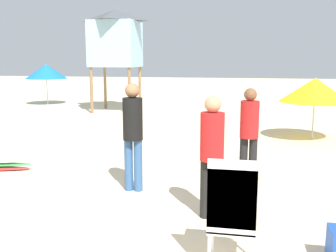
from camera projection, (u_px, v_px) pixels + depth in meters
name	position (u px, v px, depth m)	size (l,w,h in m)	color
ground	(47.00, 230.00, 4.95)	(80.00, 80.00, 0.00)	beige
stacked_plastic_chairs	(232.00, 205.00, 3.91)	(0.48, 0.48, 1.20)	white
lifeguard_near_left	(249.00, 129.00, 6.69)	(0.32, 0.32, 1.66)	black
lifeguard_near_center	(133.00, 130.00, 6.26)	(0.32, 0.32, 1.77)	#33598C
lifeguard_near_right	(212.00, 149.00, 5.17)	(0.32, 0.32, 1.68)	black
lifeguard_tower	(115.00, 38.00, 15.61)	(1.98, 1.98, 4.07)	olive
beach_umbrella_left	(315.00, 90.00, 10.29)	(1.83, 1.83, 1.65)	beige
beach_umbrella_far	(46.00, 71.00, 18.16)	(1.93, 1.93, 1.90)	beige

